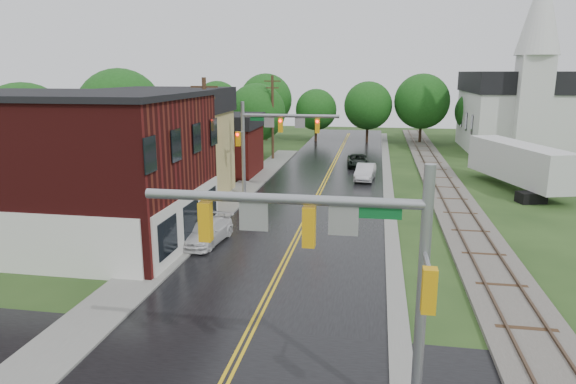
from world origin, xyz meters
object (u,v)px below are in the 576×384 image
(suv_dark, at_px, (358,161))
(tree_left_a, at_px, (27,134))
(traffic_signal_far, at_px, (271,132))
(tree_left_c, at_px, (197,120))
(tree_left_b, at_px, (122,114))
(brick_building, at_px, (67,168))
(traffic_signal_near, at_px, (338,248))
(tree_left_e, at_px, (258,114))
(church, at_px, (515,103))
(semi_trailer, at_px, (518,163))
(utility_pole_b, at_px, (206,143))
(sedan_silver, at_px, (365,172))
(pickup_white, at_px, (207,232))
(utility_pole_c, at_px, (273,116))

(suv_dark, bearing_deg, tree_left_a, -143.43)
(traffic_signal_far, bearing_deg, tree_left_c, 128.82)
(tree_left_b, xyz_separation_m, suv_dark, (20.37, 9.20, -5.10))
(brick_building, relative_size, traffic_signal_near, 1.95)
(tree_left_e, xyz_separation_m, suv_dark, (11.37, -4.80, -4.20))
(tree_left_c, relative_size, tree_left_e, 0.94)
(church, bearing_deg, semi_trailer, -101.86)
(utility_pole_b, distance_m, suv_dark, 21.65)
(church, bearing_deg, sedan_silver, -130.85)
(brick_building, bearing_deg, traffic_signal_near, -39.17)
(tree_left_b, bearing_deg, tree_left_e, 57.26)
(utility_pole_b, relative_size, sedan_silver, 2.06)
(tree_left_c, bearing_deg, pickup_white, -69.46)
(traffic_signal_far, height_order, tree_left_c, tree_left_c)
(church, height_order, pickup_white, church)
(tree_left_e, bearing_deg, brick_building, -96.71)
(traffic_signal_near, bearing_deg, pickup_white, 121.02)
(traffic_signal_near, height_order, tree_left_e, tree_left_e)
(tree_left_a, xyz_separation_m, tree_left_b, (2.00, 10.00, 0.60))
(tree_left_e, distance_m, sedan_silver, 17.20)
(traffic_signal_near, relative_size, utility_pole_b, 0.82)
(traffic_signal_near, xyz_separation_m, semi_trailer, (12.14, 30.85, -2.74))
(church, bearing_deg, brick_building, -129.98)
(tree_left_b, distance_m, semi_trailer, 33.66)
(utility_pole_c, relative_size, tree_left_a, 1.04)
(traffic_signal_near, relative_size, tree_left_c, 0.96)
(pickup_white, height_order, semi_trailer, semi_trailer)
(sedan_silver, bearing_deg, semi_trailer, -3.10)
(brick_building, xyz_separation_m, church, (32.48, 38.74, 1.68))
(semi_trailer, bearing_deg, traffic_signal_near, -111.48)
(tree_left_a, height_order, tree_left_b, tree_left_b)
(utility_pole_b, distance_m, tree_left_c, 19.24)
(traffic_signal_near, height_order, semi_trailer, traffic_signal_near)
(tree_left_c, bearing_deg, traffic_signal_far, -51.18)
(traffic_signal_far, height_order, pickup_white, traffic_signal_far)
(tree_left_c, xyz_separation_m, tree_left_e, (5.00, 6.00, 0.30))
(sedan_silver, bearing_deg, pickup_white, -108.64)
(suv_dark, bearing_deg, sedan_silver, -86.07)
(traffic_signal_near, bearing_deg, tree_left_b, 125.49)
(suv_dark, xyz_separation_m, pickup_white, (-7.33, -25.34, 0.02))
(utility_pole_c, height_order, sedan_silver, utility_pole_c)
(utility_pole_c, relative_size, tree_left_e, 1.10)
(utility_pole_b, bearing_deg, sedan_silver, 50.86)
(church, bearing_deg, suv_dark, -144.13)
(traffic_signal_near, height_order, suv_dark, traffic_signal_near)
(traffic_signal_far, height_order, semi_trailer, traffic_signal_far)
(utility_pole_b, distance_m, tree_left_a, 13.05)
(sedan_silver, xyz_separation_m, pickup_white, (-8.24, -18.83, -0.08))
(utility_pole_b, height_order, tree_left_e, utility_pole_b)
(suv_dark, height_order, semi_trailer, semi_trailer)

